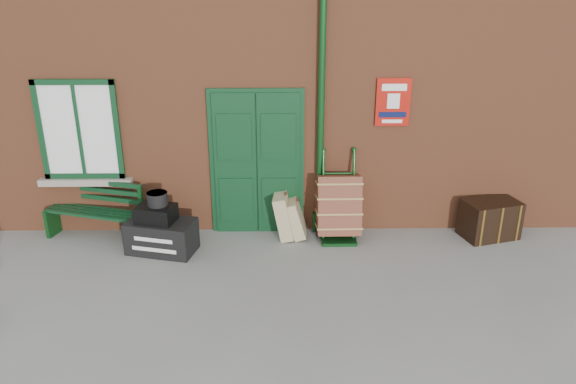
{
  "coord_description": "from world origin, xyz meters",
  "views": [
    {
      "loc": [
        0.06,
        -6.55,
        3.89
      ],
      "look_at": [
        0.16,
        0.6,
        1.0
      ],
      "focal_mm": 35.0,
      "sensor_mm": 36.0,
      "label": 1
    }
  ],
  "objects_px": {
    "bench": "(96,209)",
    "houdini_trunk": "(162,236)",
    "porter_trolley": "(338,206)",
    "dark_trunk": "(490,219)"
  },
  "relations": [
    {
      "from": "dark_trunk",
      "to": "porter_trolley",
      "type": "bearing_deg",
      "value": 163.81
    },
    {
      "from": "houdini_trunk",
      "to": "bench",
      "type": "bearing_deg",
      "value": 169.07
    },
    {
      "from": "houdini_trunk",
      "to": "porter_trolley",
      "type": "xyz_separation_m",
      "value": [
        2.61,
        0.44,
        0.28
      ]
    },
    {
      "from": "bench",
      "to": "dark_trunk",
      "type": "xyz_separation_m",
      "value": [
        6.02,
        -0.08,
        -0.16
      ]
    },
    {
      "from": "bench",
      "to": "houdini_trunk",
      "type": "height_order",
      "value": "bench"
    },
    {
      "from": "bench",
      "to": "houdini_trunk",
      "type": "xyz_separation_m",
      "value": [
        1.08,
        -0.5,
        -0.22
      ]
    },
    {
      "from": "houdini_trunk",
      "to": "porter_trolley",
      "type": "height_order",
      "value": "porter_trolley"
    },
    {
      "from": "bench",
      "to": "dark_trunk",
      "type": "relative_size",
      "value": 1.89
    },
    {
      "from": "houdini_trunk",
      "to": "porter_trolley",
      "type": "bearing_deg",
      "value": 23.45
    },
    {
      "from": "dark_trunk",
      "to": "bench",
      "type": "bearing_deg",
      "value": 163.44
    }
  ]
}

